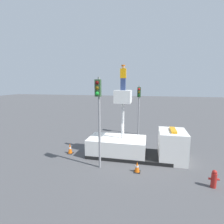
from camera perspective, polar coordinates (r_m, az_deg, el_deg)
The scene contains 8 objects.
ground_plane at distance 13.53m, azimuth 5.54°, elevation -14.11°, with size 120.00×120.00×0.00m, color #4C4C4F.
bucket_truck at distance 13.14m, azimuth 8.01°, elevation -10.60°, with size 7.00×2.42×4.89m.
worker at distance 12.46m, azimuth 3.67°, elevation 11.14°, with size 0.40×0.26×1.75m.
traffic_light_pole at distance 10.56m, azimuth -4.41°, elevation 2.13°, with size 0.34×0.57×5.76m.
traffic_light_across at distance 18.07m, azimuth 8.77°, elevation 3.76°, with size 0.34×0.57×5.12m.
fire_hydrant at distance 11.08m, azimuth 30.33°, elevation -18.35°, with size 0.52×0.28×0.97m.
traffic_cone_rear at distance 14.18m, azimuth -13.55°, elevation -11.55°, with size 0.42×0.42×0.80m.
traffic_cone_curbside at distance 11.30m, azimuth 8.19°, elevation -17.36°, with size 0.40×0.40×0.68m.
Camera 1 is at (1.38, -12.32, 5.43)m, focal length 28.00 mm.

